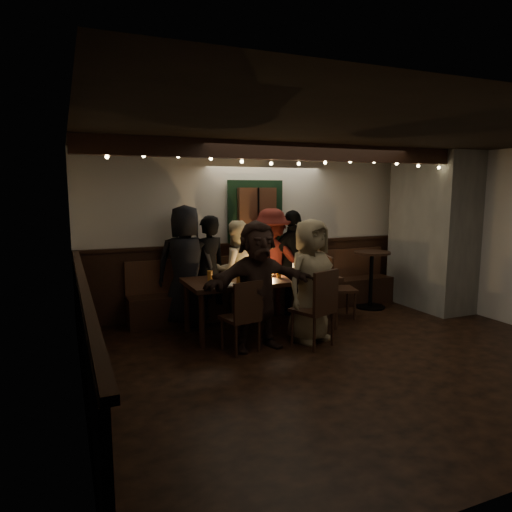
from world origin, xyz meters
name	(u,v)px	position (x,y,z in m)	size (l,w,h in m)	color
room	(356,250)	(1.07, 1.42, 1.07)	(6.02, 5.01, 2.62)	black
dining_table	(261,282)	(-0.55, 1.40, 0.70)	(2.15, 0.92, 0.93)	#321B13
chair_near_left	(244,312)	(-1.11, 0.64, 0.51)	(0.49, 0.49, 0.91)	#321B13
chair_near_right	(319,304)	(-0.16, 0.47, 0.57)	(0.58, 0.58, 1.01)	#321B13
chair_end	(335,283)	(0.77, 1.54, 0.55)	(0.55, 0.55, 0.98)	#321B13
high_top	(371,272)	(1.67, 1.83, 0.61)	(0.61, 0.61, 0.97)	black
person_a	(186,266)	(-1.46, 2.08, 0.89)	(0.87, 0.57, 1.78)	black
person_b	(208,270)	(-1.13, 2.04, 0.81)	(0.59, 0.39, 1.63)	black
person_c	(235,270)	(-0.69, 2.09, 0.77)	(0.75, 0.58, 1.54)	beige
person_d	(271,262)	(-0.07, 2.10, 0.85)	(1.10, 0.63, 1.71)	#3D0F0C
person_e	(294,262)	(0.30, 2.04, 0.84)	(0.98, 0.41, 1.68)	black
person_f	(258,286)	(-0.89, 0.73, 0.82)	(1.51, 0.48, 1.63)	black
person_g	(310,281)	(-0.13, 0.75, 0.81)	(0.80, 0.52, 1.63)	#8D7D5B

